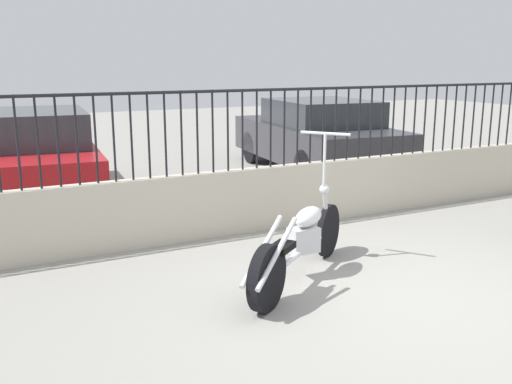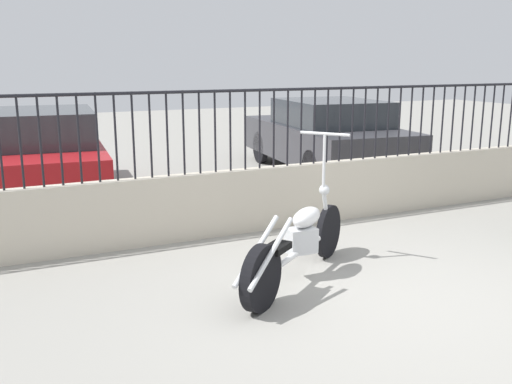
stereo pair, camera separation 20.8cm
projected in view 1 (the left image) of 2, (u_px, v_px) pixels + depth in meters
ground_plane at (401, 296)px, 5.08m from camera, size 40.00×40.00×0.00m
low_wall at (270, 197)px, 7.11m from camera, size 10.87×0.18×0.77m
fence_railing at (271, 116)px, 6.88m from camera, size 10.87×0.04×0.96m
motorcycle_white at (298, 244)px, 5.31m from camera, size 1.80×1.37×1.36m
car_red at (25, 156)px, 8.39m from camera, size 2.27×4.17×1.35m
car_dark_grey at (317, 135)px, 10.66m from camera, size 2.21×4.25×1.35m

